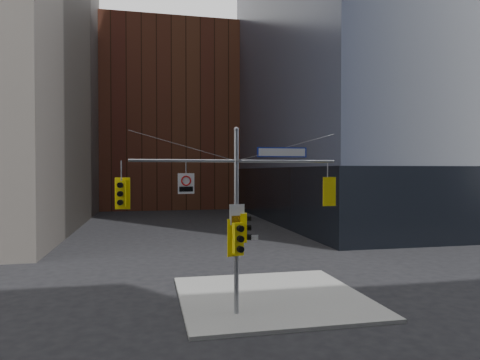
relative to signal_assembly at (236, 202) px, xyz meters
name	(u,v)px	position (x,y,z in m)	size (l,w,h in m)	color
ground	(248,337)	(0.00, -1.99, -4.42)	(160.00, 160.00, 0.00)	black
sidewalk_corner	(272,297)	(2.00, 2.01, -4.34)	(8.00, 8.00, 0.15)	gray
podium_ne	(413,193)	(28.00, 30.01, -1.42)	(36.40, 36.40, 6.00)	black
brick_midrise	(168,121)	(0.00, 56.01, 9.58)	(26.00, 20.00, 28.00)	brown
signal_assembly	(236,202)	(0.00, 0.00, 0.00)	(8.00, 0.80, 7.30)	gray
traffic_light_west_arm	(121,194)	(-4.24, 0.01, 0.38)	(0.55, 0.49, 1.16)	yellow
traffic_light_east_arm	(328,191)	(3.73, 0.00, 0.38)	(0.55, 0.45, 1.15)	yellow
traffic_light_pole_side	(245,228)	(0.33, 0.00, -0.98)	(0.47, 0.40, 1.11)	yellow
traffic_light_pole_front	(238,238)	(0.00, -0.27, -1.33)	(0.67, 0.63, 1.43)	yellow
street_sign_blade	(282,152)	(1.82, 0.00, 1.93)	(2.00, 0.09, 0.39)	#10249A
regulatory_sign_arm	(186,183)	(-1.92, -0.02, 0.76)	(0.62, 0.10, 0.77)	silver
regulatory_sign_pole	(237,215)	(0.00, -0.11, -0.47)	(0.60, 0.10, 0.78)	silver
street_blade_ew	(248,237)	(0.45, 0.01, -1.36)	(0.84, 0.08, 0.17)	silver
street_blade_ns	(234,244)	(0.00, 0.46, -1.66)	(0.10, 0.80, 0.16)	#145926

